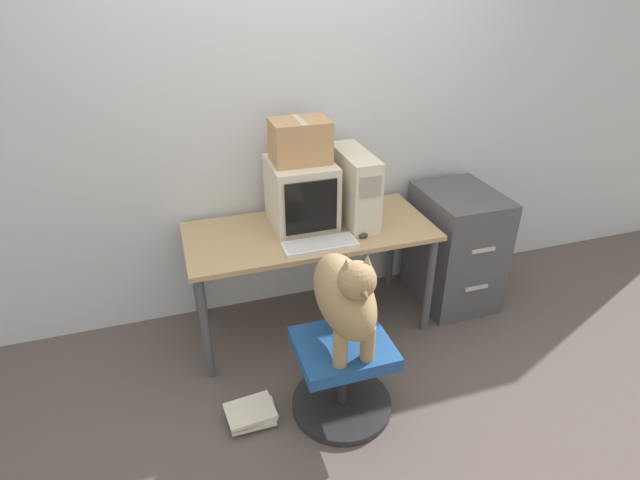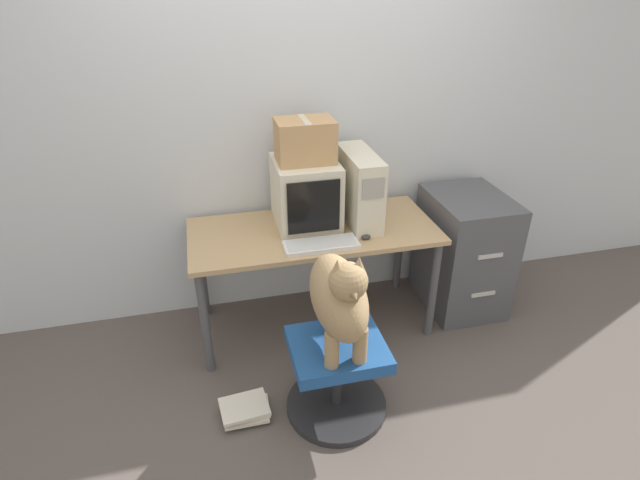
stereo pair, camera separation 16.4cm
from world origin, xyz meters
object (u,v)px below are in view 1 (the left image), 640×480
object	(u,v)px
crt_monitor	(301,193)
book_stack_floor	(252,414)
office_chair	(342,374)
dog	(346,295)
filing_cabinet	(455,247)
pc_tower	(354,187)
keyboard	(320,245)
cardboard_box	(300,141)

from	to	relation	value
crt_monitor	book_stack_floor	distance (m)	1.27
office_chair	dog	distance (m)	0.51
filing_cabinet	office_chair	bearing A→B (deg)	-145.66
pc_tower	book_stack_floor	xyz separation A→B (m)	(-0.83, -0.73, -0.89)
keyboard	filing_cabinet	xyz separation A→B (m)	(1.05, 0.23, -0.32)
crt_monitor	keyboard	size ratio (longest dim) A/B	1.00
crt_monitor	cardboard_box	size ratio (longest dim) A/B	1.29
crt_monitor	keyboard	bearing A→B (deg)	-86.84
keyboard	cardboard_box	size ratio (longest dim) A/B	1.29
pc_tower	cardboard_box	xyz separation A→B (m)	(-0.32, 0.05, 0.30)
dog	book_stack_floor	xyz separation A→B (m)	(-0.48, 0.07, -0.70)
crt_monitor	filing_cabinet	bearing A→B (deg)	-4.66
crt_monitor	filing_cabinet	world-z (taller)	crt_monitor
cardboard_box	crt_monitor	bearing A→B (deg)	-90.00
pc_tower	cardboard_box	world-z (taller)	cardboard_box
crt_monitor	filing_cabinet	xyz separation A→B (m)	(1.07, -0.09, -0.51)
office_chair	book_stack_floor	world-z (taller)	office_chair
dog	office_chair	bearing A→B (deg)	90.00
pc_tower	keyboard	xyz separation A→B (m)	(-0.30, -0.27, -0.21)
keyboard	pc_tower	bearing A→B (deg)	41.76
office_chair	filing_cabinet	world-z (taller)	filing_cabinet
keyboard	book_stack_floor	world-z (taller)	keyboard
pc_tower	office_chair	bearing A→B (deg)	-113.61
book_stack_floor	office_chair	bearing A→B (deg)	-6.97
office_chair	cardboard_box	xyz separation A→B (m)	(0.03, 0.84, 1.00)
keyboard	filing_cabinet	bearing A→B (deg)	12.20
filing_cabinet	book_stack_floor	distance (m)	1.75
book_stack_floor	dog	bearing A→B (deg)	-8.23
keyboard	dog	bearing A→B (deg)	-94.57
crt_monitor	pc_tower	bearing A→B (deg)	-7.78
office_chair	cardboard_box	distance (m)	1.31
pc_tower	cardboard_box	distance (m)	0.44
dog	filing_cabinet	size ratio (longest dim) A/B	0.71
cardboard_box	book_stack_floor	distance (m)	1.51
cardboard_box	office_chair	bearing A→B (deg)	-91.71
pc_tower	dog	distance (m)	0.89
pc_tower	keyboard	distance (m)	0.45
crt_monitor	office_chair	bearing A→B (deg)	-91.72
crt_monitor	cardboard_box	bearing A→B (deg)	90.00
pc_tower	dog	size ratio (longest dim) A/B	0.85
pc_tower	office_chair	size ratio (longest dim) A/B	0.92
crt_monitor	dog	bearing A→B (deg)	-91.70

